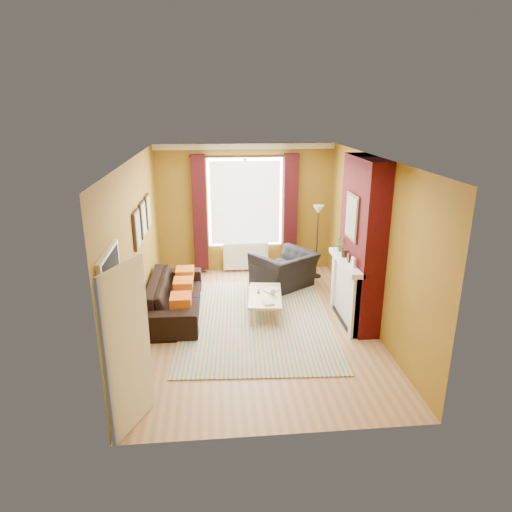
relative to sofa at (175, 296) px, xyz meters
name	(u,v)px	position (x,y,z in m)	size (l,w,h in m)	color
ground	(257,324)	(1.42, -0.60, -0.33)	(5.50, 5.50, 0.00)	olive
room_walls	(293,241)	(2.05, -0.32, 1.05)	(3.82, 5.54, 2.83)	olive
striped_rug	(256,320)	(1.42, -0.47, -0.32)	(2.76, 3.68, 0.02)	teal
sofa	(175,296)	(0.00, 0.00, 0.00)	(2.25, 0.88, 0.66)	black
armchair	(284,270)	(2.12, 1.03, 0.04)	(1.13, 0.99, 0.73)	black
coffee_table	(265,297)	(1.59, -0.21, 0.01)	(0.70, 1.19, 0.38)	tan
wicker_stool	(261,271)	(1.69, 1.45, -0.11)	(0.41, 0.41, 0.43)	olive
floor_lamp	(318,221)	(2.91, 1.55, 0.92)	(0.26, 0.26, 1.58)	black
book_a	(263,303)	(1.52, -0.58, 0.06)	(0.18, 0.24, 0.02)	#999999
book_b	(268,289)	(1.67, 0.02, 0.06)	(0.19, 0.25, 0.02)	#999999
mug	(273,292)	(1.73, -0.23, 0.10)	(0.10, 0.10, 0.09)	#999999
tv_remote	(259,291)	(1.49, -0.08, 0.06)	(0.07, 0.16, 0.02)	#242426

